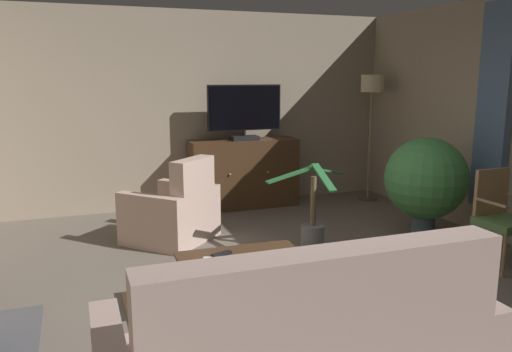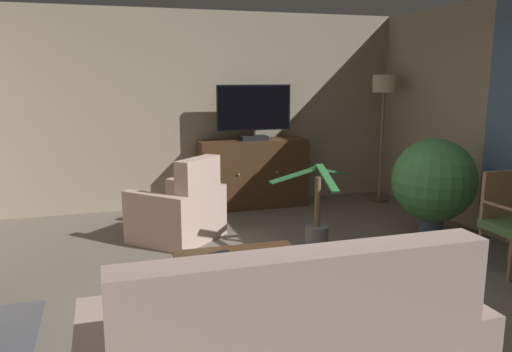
{
  "view_description": "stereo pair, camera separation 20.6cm",
  "coord_description": "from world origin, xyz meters",
  "views": [
    {
      "loc": [
        -1.64,
        -3.66,
        1.86
      ],
      "look_at": [
        -0.18,
        0.39,
        1.0
      ],
      "focal_mm": 35.59,
      "sensor_mm": 36.0,
      "label": 1
    },
    {
      "loc": [
        -1.45,
        -3.72,
        1.86
      ],
      "look_at": [
        -0.18,
        0.39,
        1.0
      ],
      "focal_mm": 35.59,
      "sensor_mm": 36.0,
      "label": 2
    }
  ],
  "objects": [
    {
      "name": "tv_remote",
      "position": [
        -0.6,
        0.04,
        0.46
      ],
      "size": [
        0.18,
        0.1,
        0.02
      ],
      "primitive_type": "cube",
      "rotation": [
        0.0,
        0.0,
        3.45
      ],
      "color": "black",
      "rests_on": "coffee_table"
    },
    {
      "name": "ground_plane",
      "position": [
        0.0,
        0.0,
        -0.02
      ],
      "size": [
        6.32,
        7.34,
        0.04
      ],
      "primitive_type": "cube",
      "color": "#665B51"
    },
    {
      "name": "floor_lamp",
      "position": [
        2.5,
        2.83,
        1.51
      ],
      "size": [
        0.33,
        0.33,
        1.86
      ],
      "color": "#4C4233",
      "rests_on": "ground_plane"
    },
    {
      "name": "wall_back",
      "position": [
        0.0,
        3.42,
        1.37
      ],
      "size": [
        6.32,
        0.1,
        2.74
      ],
      "primitive_type": "cube",
      "color": "gray",
      "rests_on": "ground_plane"
    },
    {
      "name": "curtain_panel_far",
      "position": [
        2.8,
        0.81,
        1.5
      ],
      "size": [
        0.1,
        0.44,
        2.3
      ],
      "primitive_type": "cube",
      "color": "slate"
    },
    {
      "name": "side_chair_tucked_against_wall",
      "position": [
        2.23,
        0.03,
        0.51
      ],
      "size": [
        0.46,
        0.46,
        0.95
      ],
      "color": "#4C703D",
      "rests_on": "ground_plane"
    },
    {
      "name": "coffee_table",
      "position": [
        -0.45,
        -0.03,
        0.4
      ],
      "size": [
        1.01,
        0.56,
        0.45
      ],
      "color": "#422B19",
      "rests_on": "ground_plane"
    },
    {
      "name": "tv_cabinet",
      "position": [
        0.6,
        3.07,
        0.46
      ],
      "size": [
        1.54,
        0.49,
        0.97
      ],
      "color": "black",
      "rests_on": "ground_plane"
    },
    {
      "name": "potted_plant_small_fern_corner",
      "position": [
        0.69,
        1.04,
        0.27
      ],
      "size": [
        0.92,
        0.94,
        0.96
      ],
      "color": "slate",
      "rests_on": "ground_plane"
    },
    {
      "name": "television",
      "position": [
        0.6,
        3.02,
        1.37
      ],
      "size": [
        1.05,
        0.2,
        0.76
      ],
      "color": "black",
      "rests_on": "tv_cabinet"
    },
    {
      "name": "potted_plant_tall_palm_by_window",
      "position": [
        2.06,
        0.95,
        0.7
      ],
      "size": [
        0.92,
        0.92,
        1.18
      ],
      "color": "#3D4C5B",
      "rests_on": "ground_plane"
    },
    {
      "name": "rug_central",
      "position": [
        -0.19,
        -0.44,
        0.01
      ],
      "size": [
        2.32,
        2.09,
        0.01
      ],
      "primitive_type": "cube",
      "color": "#8E704C",
      "rests_on": "ground_plane"
    },
    {
      "name": "folded_newspaper",
      "position": [
        -0.64,
        -0.1,
        0.45
      ],
      "size": [
        0.36,
        0.31,
        0.01
      ],
      "primitive_type": "cube",
      "rotation": [
        0.0,
        0.0,
        -0.36
      ],
      "color": "silver",
      "rests_on": "coffee_table"
    },
    {
      "name": "armchair_angled_to_table",
      "position": [
        -0.63,
        1.89,
        0.31
      ],
      "size": [
        1.2,
        1.2,
        0.97
      ],
      "color": "#BC9E8E",
      "rests_on": "ground_plane"
    }
  ]
}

